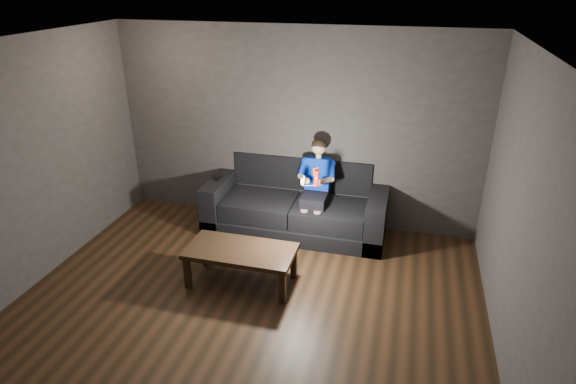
# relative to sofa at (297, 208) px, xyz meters

# --- Properties ---
(floor) EXTENTS (5.00, 5.00, 0.00)m
(floor) POSITION_rel_sofa_xyz_m (-0.10, -2.22, -0.31)
(floor) COLOR black
(floor) RESTS_ON ground
(back_wall) EXTENTS (5.00, 0.04, 2.70)m
(back_wall) POSITION_rel_sofa_xyz_m (-0.10, 0.28, 1.04)
(back_wall) COLOR #34312E
(back_wall) RESTS_ON ground
(right_wall) EXTENTS (0.04, 5.00, 2.70)m
(right_wall) POSITION_rel_sofa_xyz_m (2.40, -2.22, 1.04)
(right_wall) COLOR #34312E
(right_wall) RESTS_ON ground
(ceiling) EXTENTS (5.00, 5.00, 0.02)m
(ceiling) POSITION_rel_sofa_xyz_m (-0.10, -2.22, 2.39)
(ceiling) COLOR silver
(ceiling) RESTS_ON back_wall
(sofa) EXTENTS (2.45, 1.06, 0.94)m
(sofa) POSITION_rel_sofa_xyz_m (0.00, 0.00, 0.00)
(sofa) COLOR black
(sofa) RESTS_ON floor
(child) EXTENTS (0.48, 0.59, 1.19)m
(child) POSITION_rel_sofa_xyz_m (0.28, -0.07, 0.48)
(child) COLOR black
(child) RESTS_ON sofa
(wii_remote_red) EXTENTS (0.05, 0.07, 0.19)m
(wii_remote_red) POSITION_rel_sofa_xyz_m (0.37, -0.53, 0.69)
(wii_remote_red) COLOR red
(wii_remote_red) RESTS_ON child
(nunchuk_white) EXTENTS (0.08, 0.10, 0.14)m
(nunchuk_white) POSITION_rel_sofa_xyz_m (0.20, -0.52, 0.65)
(nunchuk_white) COLOR white
(nunchuk_white) RESTS_ON child
(wii_remote_black) EXTENTS (0.04, 0.16, 0.03)m
(wii_remote_black) POSITION_rel_sofa_xyz_m (-1.10, -0.09, 0.37)
(wii_remote_black) COLOR black
(wii_remote_black) RESTS_ON sofa
(coffee_table) EXTENTS (1.22, 0.62, 0.44)m
(coffee_table) POSITION_rel_sofa_xyz_m (-0.30, -1.44, 0.08)
(coffee_table) COLOR black
(coffee_table) RESTS_ON floor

